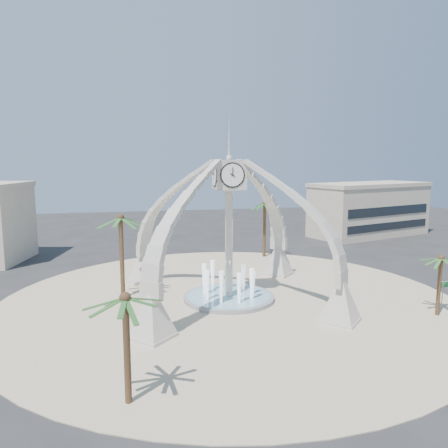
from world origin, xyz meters
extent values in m
plane|color=#282828|center=(0.00, 0.00, 0.00)|extent=(140.00, 140.00, 0.00)
cylinder|color=#C1B18F|center=(0.00, 0.00, 0.03)|extent=(40.00, 40.00, 0.06)
cube|color=beige|center=(0.00, 0.00, 4.90)|extent=(0.55, 0.55, 9.80)
cube|color=beige|center=(0.00, 0.00, 11.05)|extent=(2.50, 2.50, 2.50)
cone|color=beige|center=(0.00, 0.00, 14.30)|extent=(0.20, 0.20, 4.00)
cylinder|color=white|center=(0.00, -1.29, 11.05)|extent=(1.84, 0.04, 1.84)
pyramid|color=beige|center=(7.07, 7.07, 1.60)|extent=(3.80, 3.80, 3.20)
pyramid|color=beige|center=(-7.07, 7.07, 1.60)|extent=(3.80, 3.80, 3.20)
pyramid|color=beige|center=(-7.07, -7.07, 1.60)|extent=(3.80, 3.80, 3.20)
pyramid|color=beige|center=(7.07, -7.07, 1.60)|extent=(3.80, 3.80, 3.20)
cylinder|color=gray|center=(0.00, 0.00, 0.20)|extent=(8.00, 8.00, 0.40)
cylinder|color=#8BBDCF|center=(0.00, 0.00, 0.42)|extent=(7.40, 7.40, 0.04)
cone|color=white|center=(0.00, 0.00, 2.02)|extent=(0.60, 0.60, 3.20)
cube|color=beige|center=(30.00, 28.00, 4.00)|extent=(21.49, 13.79, 8.00)
cube|color=beige|center=(30.00, 28.00, 8.30)|extent=(21.87, 14.17, 0.60)
cylinder|color=brown|center=(15.35, -7.33, 2.40)|extent=(0.31, 0.31, 4.80)
cylinder|color=brown|center=(-9.15, 2.62, 3.70)|extent=(0.39, 0.39, 7.40)
cylinder|color=brown|center=(8.28, 15.98, 3.47)|extent=(0.40, 0.40, 6.94)
cylinder|color=brown|center=(-8.69, -15.06, 2.84)|extent=(0.35, 0.35, 5.69)
cylinder|color=slate|center=(16.78, -6.03, 1.24)|extent=(0.08, 0.08, 2.49)
cube|color=#186231|center=(16.78, -6.03, 2.09)|extent=(0.84, 0.15, 0.50)
cube|color=white|center=(16.78, -6.03, 2.09)|extent=(0.91, 0.14, 0.57)
camera|label=1|loc=(-8.33, -36.28, 12.30)|focal=35.00mm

